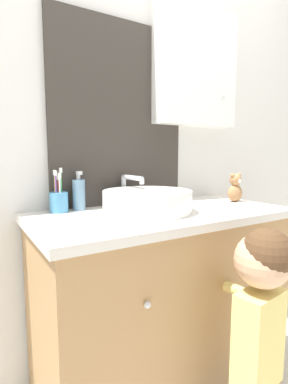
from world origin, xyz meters
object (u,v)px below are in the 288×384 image
Objects in this scene: sink_basin at (147,201)px; child_figure at (260,315)px; soap_dispenser at (79,194)px; teddy_bear at (235,188)px; toothbrush_holder at (59,201)px.

sink_basin is 0.49× the size of child_figure.
soap_dispenser reaches higher than teddy_bear.
soap_dispenser reaches higher than child_figure.
toothbrush_holder reaches higher than soap_dispenser.
teddy_bear is (0.80, -0.20, -0.00)m from soap_dispenser.
teddy_bear is at bearing -0.12° from sink_basin.
soap_dispenser is (-0.24, 0.20, 0.02)m from sink_basin.
sink_basin is 0.62m from child_figure.
toothbrush_holder reaches higher than child_figure.
soap_dispenser is at bearing 165.66° from teddy_bear.
toothbrush_holder is 1.27× the size of teddy_bear.
child_figure is at bearing -71.28° from sink_basin.
teddy_bear is (0.56, -0.00, 0.02)m from sink_basin.
soap_dispenser is at bearing 139.66° from sink_basin.
sink_basin is at bearing 179.88° from teddy_bear.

